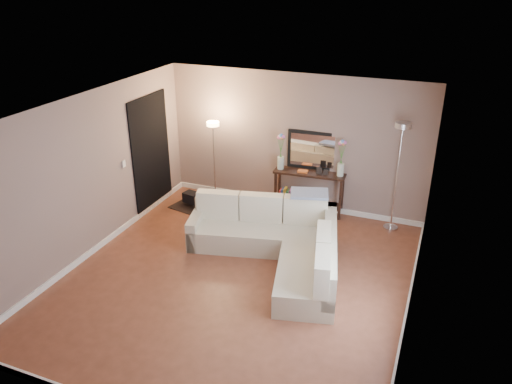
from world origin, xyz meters
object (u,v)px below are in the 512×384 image
at_px(sectional_sofa, 279,241).
at_px(console_table, 305,189).
at_px(floor_lamp_lit, 214,147).
at_px(floor_lamp_unlit, 400,156).

height_order(sectional_sofa, console_table, sectional_sofa).
distance_m(floor_lamp_lit, floor_lamp_unlit, 3.42).
bearing_deg(floor_lamp_unlit, sectional_sofa, -132.05).
relative_size(console_table, floor_lamp_lit, 0.82).
relative_size(sectional_sofa, console_table, 2.13).
xyz_separation_m(sectional_sofa, floor_lamp_unlit, (1.54, 1.71, 1.08)).
xyz_separation_m(floor_lamp_lit, floor_lamp_unlit, (3.40, 0.19, 0.22)).
distance_m(sectional_sofa, console_table, 1.80).
distance_m(sectional_sofa, floor_lamp_lit, 2.55).
height_order(sectional_sofa, floor_lamp_lit, floor_lamp_lit).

